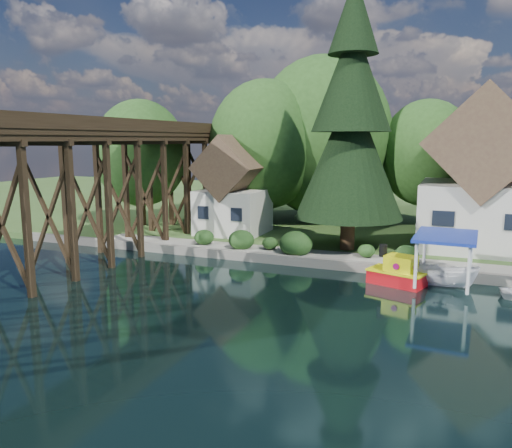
% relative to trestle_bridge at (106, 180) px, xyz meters
% --- Properties ---
extents(ground, '(140.00, 140.00, 0.00)m').
position_rel_trestle_bridge_xyz_m(ground, '(16.00, -5.17, -5.35)').
color(ground, black).
rests_on(ground, ground).
extents(bank, '(140.00, 52.00, 0.50)m').
position_rel_trestle_bridge_xyz_m(bank, '(16.00, 28.83, -5.10)').
color(bank, '#375321').
rests_on(bank, ground).
extents(seawall, '(60.00, 0.40, 0.62)m').
position_rel_trestle_bridge_xyz_m(seawall, '(20.00, 2.83, -5.04)').
color(seawall, slate).
rests_on(seawall, ground).
extents(promenade, '(50.00, 2.60, 0.06)m').
position_rel_trestle_bridge_xyz_m(promenade, '(22.00, 4.13, -4.82)').
color(promenade, gray).
rests_on(promenade, bank).
extents(trestle_bridge, '(4.12, 44.18, 9.30)m').
position_rel_trestle_bridge_xyz_m(trestle_bridge, '(0.00, 0.00, 0.00)').
color(trestle_bridge, black).
rests_on(trestle_bridge, ground).
extents(house_left, '(7.64, 8.64, 11.02)m').
position_rel_trestle_bridge_xyz_m(house_left, '(23.00, 10.83, -0.21)').
color(house_left, beige).
rests_on(house_left, bank).
extents(shed, '(5.09, 5.40, 7.85)m').
position_rel_trestle_bridge_xyz_m(shed, '(5.00, 9.33, -1.52)').
color(shed, beige).
rests_on(shed, bank).
extents(bg_trees, '(49.90, 13.30, 10.57)m').
position_rel_trestle_bridge_xyz_m(bg_trees, '(17.00, 16.08, 1.94)').
color(bg_trees, '#382314').
rests_on(bg_trees, bank).
extents(shrubs, '(15.76, 2.47, 1.70)m').
position_rel_trestle_bridge_xyz_m(shrubs, '(11.40, 4.09, -4.12)').
color(shrubs, '#1A3A15').
rests_on(shrubs, bank).
extents(conifer, '(7.25, 7.25, 17.86)m').
position_rel_trestle_bridge_xyz_m(conifer, '(14.81, 6.69, 3.75)').
color(conifer, '#382314').
rests_on(conifer, bank).
extents(tugboat, '(3.42, 2.54, 2.21)m').
position_rel_trestle_bridge_xyz_m(tugboat, '(18.83, 0.89, -4.69)').
color(tugboat, red).
rests_on(tugboat, ground).
extents(boat_canopy, '(3.71, 4.66, 2.91)m').
position_rel_trestle_bridge_xyz_m(boat_canopy, '(21.20, 1.45, -4.10)').
color(boat_canopy, white).
rests_on(boat_canopy, ground).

